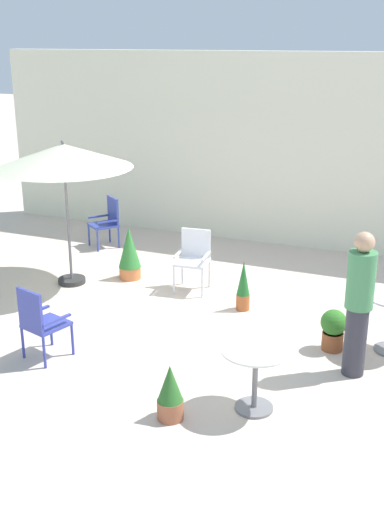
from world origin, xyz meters
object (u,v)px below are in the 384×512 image
Objects in this scene: potted_plant_2 at (170,393)px; standing_person at (359,303)px; patio_umbrella_0 at (64,157)px; patio_chair_3 at (194,256)px; cafe_table_0 at (255,367)px; patio_chair_0 at (40,320)px; potted_plant_3 at (129,253)px; patio_chair_1 at (107,219)px; potted_plant_0 at (243,286)px; potted_plant_1 at (333,328)px.

standing_person reaches higher than potted_plant_2.
patio_umbrella_0 reaches higher than patio_chair_3.
patio_chair_3 is 3.63m from potted_plant_2.
patio_chair_0 is (-2.76, 0.08, 0.02)m from cafe_table_0.
patio_chair_0 is at bearing 163.88° from potted_plant_2.
potted_plant_3 is at bearing 178.94° from patio_chair_3.
patio_chair_3 is at bearing -30.83° from patio_chair_1.
potted_plant_0 is at bearing -13.40° from potted_plant_3.
potted_plant_0 is (1.83, 2.38, -0.16)m from patio_chair_0.
patio_chair_0 reaches higher than potted_plant_3.
patio_chair_0 is 2.99m from patio_chair_3.
standing_person is at bearing 45.85° from potted_plant_2.
patio_umbrella_0 is 3.36m from potted_plant_0.
patio_umbrella_0 is 4.25× the size of potted_plant_1.
potted_plant_3 is at bearing 95.68° from patio_chair_0.
patio_umbrella_0 is 2.99m from patio_chair_0.
patio_chair_3 is at bearing 15.23° from patio_umbrella_0.
patio_umbrella_0 is 2.44× the size of patio_chair_3.
potted_plant_1 is 0.88× the size of potted_plant_2.
standing_person is (5.09, -3.16, 0.39)m from patio_chair_1.
standing_person is (4.69, -1.24, -1.14)m from patio_umbrella_0.
cafe_table_0 is 2.63m from potted_plant_0.
potted_plant_3 is (0.78, 0.55, -1.62)m from patio_umbrella_0.
standing_person reaches higher than patio_chair_0.
patio_chair_1 is 5.95m from potted_plant_2.
patio_chair_1 is (-0.40, 1.91, -1.53)m from patio_umbrella_0.
potted_plant_2 is (1.14, -3.44, -0.25)m from patio_chair_3.
potted_plant_3 reaches higher than potted_plant_1.
standing_person is (3.62, 1.10, 0.39)m from patio_chair_0.
potted_plant_0 reaches higher than potted_plant_1.
potted_plant_3 is (-2.12, 0.51, 0.08)m from potted_plant_0.
patio_chair_3 is 3.30m from standing_person.
standing_person is (1.79, -1.29, 0.55)m from potted_plant_0.
potted_plant_2 is at bearing -16.12° from patio_chair_0.
potted_plant_1 is (4.75, -2.64, -0.23)m from patio_chair_1.
patio_chair_0 is 1.00× the size of patio_chair_3.
patio_chair_0 is 4.50m from patio_chair_1.
patio_chair_0 is 2.90m from potted_plant_3.
patio_umbrella_0 reaches higher than potted_plant_3.
patio_umbrella_0 is at bearing 136.44° from potted_plant_2.
patio_chair_0 reaches higher than potted_plant_2.
patio_chair_1 reaches higher than potted_plant_2.
potted_plant_3 is (-3.04, 2.96, -0.07)m from cafe_table_0.
patio_chair_0 is at bearing -84.32° from potted_plant_3.
potted_plant_0 is 2.18m from potted_plant_3.
potted_plant_1 is at bearing -19.63° from potted_plant_3.
potted_plant_2 is at bearing -120.38° from potted_plant_1.
potted_plant_0 is (-0.92, 2.46, -0.14)m from cafe_table_0.
potted_plant_3 is 0.50× the size of standing_person.
cafe_table_0 is 1.39× the size of potted_plant_1.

